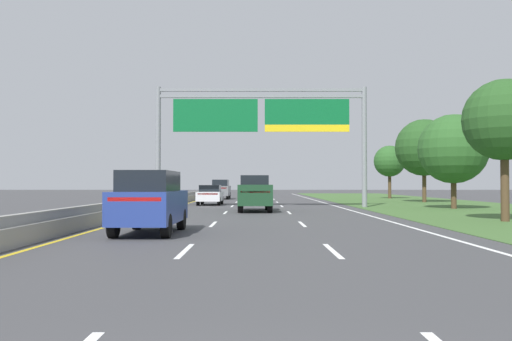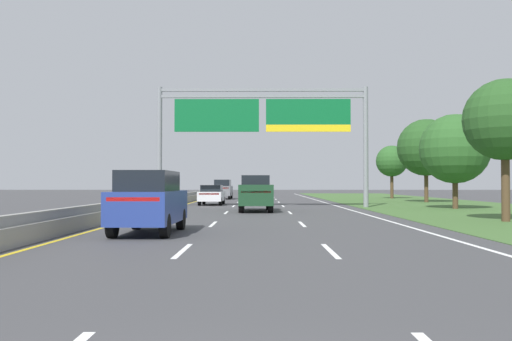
{
  "view_description": "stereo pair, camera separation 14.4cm",
  "coord_description": "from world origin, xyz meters",
  "px_view_note": "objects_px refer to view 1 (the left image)",
  "views": [
    {
      "loc": [
        -0.07,
        -3.2,
        1.68
      ],
      "look_at": [
        -0.08,
        22.26,
        2.3
      ],
      "focal_mm": 38.27,
      "sensor_mm": 36.0,
      "label": 1
    },
    {
      "loc": [
        0.07,
        -3.2,
        1.68
      ],
      "look_at": [
        -0.08,
        22.26,
        2.3
      ],
      "focal_mm": 38.27,
      "sensor_mm": 36.0,
      "label": 2
    }
  ],
  "objects_px": {
    "pickup_truck_darkgreen": "(255,194)",
    "roadside_tree_near": "(504,120)",
    "car_blue_left_lane_suv": "(150,201)",
    "car_grey_left_lane_suv": "(221,189)",
    "roadside_tree_distant": "(390,161)",
    "overhead_sign_gantry": "(261,121)",
    "roadside_tree_far": "(424,148)",
    "car_white_left_lane_sedan": "(211,195)",
    "roadside_tree_mid": "(454,149)"
  },
  "relations": [
    {
      "from": "car_grey_left_lane_suv",
      "to": "roadside_tree_far",
      "type": "xyz_separation_m",
      "value": [
        18.98,
        -10.49,
        3.83
      ]
    },
    {
      "from": "overhead_sign_gantry",
      "to": "roadside_tree_far",
      "type": "xyz_separation_m",
      "value": [
        14.77,
        10.34,
        -1.22
      ]
    },
    {
      "from": "roadside_tree_mid",
      "to": "car_white_left_lane_sedan",
      "type": "bearing_deg",
      "value": 157.6
    },
    {
      "from": "overhead_sign_gantry",
      "to": "roadside_tree_far",
      "type": "bearing_deg",
      "value": 34.99
    },
    {
      "from": "car_white_left_lane_sedan",
      "to": "car_grey_left_lane_suv",
      "type": "bearing_deg",
      "value": 1.46
    },
    {
      "from": "car_white_left_lane_sedan",
      "to": "roadside_tree_mid",
      "type": "relative_size",
      "value": 0.7
    },
    {
      "from": "roadside_tree_near",
      "to": "roadside_tree_distant",
      "type": "height_order",
      "value": "roadside_tree_near"
    },
    {
      "from": "overhead_sign_gantry",
      "to": "roadside_tree_mid",
      "type": "bearing_deg",
      "value": -10.42
    },
    {
      "from": "car_blue_left_lane_suv",
      "to": "roadside_tree_distant",
      "type": "height_order",
      "value": "roadside_tree_distant"
    },
    {
      "from": "car_blue_left_lane_suv",
      "to": "roadside_tree_far",
      "type": "distance_m",
      "value": 36.05
    },
    {
      "from": "pickup_truck_darkgreen",
      "to": "roadside_tree_distant",
      "type": "distance_m",
      "value": 32.01
    },
    {
      "from": "pickup_truck_darkgreen",
      "to": "roadside_tree_far",
      "type": "xyz_separation_m",
      "value": [
        15.23,
        15.65,
        3.85
      ]
    },
    {
      "from": "overhead_sign_gantry",
      "to": "car_grey_left_lane_suv",
      "type": "height_order",
      "value": "overhead_sign_gantry"
    },
    {
      "from": "overhead_sign_gantry",
      "to": "car_white_left_lane_sedan",
      "type": "bearing_deg",
      "value": 131.17
    },
    {
      "from": "roadside_tree_mid",
      "to": "roadside_tree_distant",
      "type": "bearing_deg",
      "value": 85.69
    },
    {
      "from": "overhead_sign_gantry",
      "to": "roadside_tree_distant",
      "type": "height_order",
      "value": "overhead_sign_gantry"
    },
    {
      "from": "car_blue_left_lane_suv",
      "to": "car_grey_left_lane_suv",
      "type": "distance_m",
      "value": 41.05
    },
    {
      "from": "car_grey_left_lane_suv",
      "to": "roadside_tree_mid",
      "type": "distance_m",
      "value": 28.9
    },
    {
      "from": "roadside_tree_mid",
      "to": "overhead_sign_gantry",
      "type": "bearing_deg",
      "value": 169.58
    },
    {
      "from": "car_white_left_lane_sedan",
      "to": "roadside_tree_far",
      "type": "bearing_deg",
      "value": -72.2
    },
    {
      "from": "car_grey_left_lane_suv",
      "to": "car_white_left_lane_sedan",
      "type": "distance_m",
      "value": 16.26
    },
    {
      "from": "car_blue_left_lane_suv",
      "to": "car_grey_left_lane_suv",
      "type": "xyz_separation_m",
      "value": [
        -0.25,
        41.05,
        0.0
      ]
    },
    {
      "from": "roadside_tree_far",
      "to": "pickup_truck_darkgreen",
      "type": "bearing_deg",
      "value": -134.21
    },
    {
      "from": "pickup_truck_darkgreen",
      "to": "overhead_sign_gantry",
      "type": "bearing_deg",
      "value": -5.82
    },
    {
      "from": "overhead_sign_gantry",
      "to": "pickup_truck_darkgreen",
      "type": "distance_m",
      "value": 7.36
    },
    {
      "from": "roadside_tree_mid",
      "to": "roadside_tree_distant",
      "type": "distance_m",
      "value": 25.14
    },
    {
      "from": "car_white_left_lane_sedan",
      "to": "roadside_tree_mid",
      "type": "distance_m",
      "value": 18.45
    },
    {
      "from": "car_white_left_lane_sedan",
      "to": "overhead_sign_gantry",
      "type": "bearing_deg",
      "value": -138.11
    },
    {
      "from": "overhead_sign_gantry",
      "to": "car_white_left_lane_sedan",
      "type": "height_order",
      "value": "overhead_sign_gantry"
    },
    {
      "from": "overhead_sign_gantry",
      "to": "roadside_tree_mid",
      "type": "distance_m",
      "value": 13.2
    },
    {
      "from": "car_grey_left_lane_suv",
      "to": "roadside_tree_distant",
      "type": "height_order",
      "value": "roadside_tree_distant"
    },
    {
      "from": "car_blue_left_lane_suv",
      "to": "roadside_tree_far",
      "type": "bearing_deg",
      "value": -30.96
    },
    {
      "from": "car_blue_left_lane_suv",
      "to": "roadside_tree_mid",
      "type": "xyz_separation_m",
      "value": [
        16.76,
        17.87,
        2.9
      ]
    },
    {
      "from": "pickup_truck_darkgreen",
      "to": "roadside_tree_near",
      "type": "distance_m",
      "value": 14.86
    },
    {
      "from": "pickup_truck_darkgreen",
      "to": "car_blue_left_lane_suv",
      "type": "distance_m",
      "value": 15.32
    },
    {
      "from": "roadside_tree_distant",
      "to": "car_grey_left_lane_suv",
      "type": "bearing_deg",
      "value": -174.31
    },
    {
      "from": "car_white_left_lane_sedan",
      "to": "roadside_tree_far",
      "type": "xyz_separation_m",
      "value": [
        18.77,
        5.77,
        4.11
      ]
    },
    {
      "from": "pickup_truck_darkgreen",
      "to": "car_grey_left_lane_suv",
      "type": "relative_size",
      "value": 1.15
    },
    {
      "from": "car_white_left_lane_sedan",
      "to": "pickup_truck_darkgreen",
      "type": "bearing_deg",
      "value": -159.57
    },
    {
      "from": "pickup_truck_darkgreen",
      "to": "car_grey_left_lane_suv",
      "type": "bearing_deg",
      "value": 7.26
    },
    {
      "from": "roadside_tree_far",
      "to": "car_white_left_lane_sedan",
      "type": "bearing_deg",
      "value": -162.92
    },
    {
      "from": "car_blue_left_lane_suv",
      "to": "roadside_tree_near",
      "type": "relative_size",
      "value": 0.75
    },
    {
      "from": "overhead_sign_gantry",
      "to": "car_grey_left_lane_suv",
      "type": "distance_m",
      "value": 21.84
    },
    {
      "from": "car_blue_left_lane_suv",
      "to": "roadside_tree_far",
      "type": "height_order",
      "value": "roadside_tree_far"
    },
    {
      "from": "pickup_truck_darkgreen",
      "to": "roadside_tree_mid",
      "type": "relative_size",
      "value": 0.86
    },
    {
      "from": "car_grey_left_lane_suv",
      "to": "roadside_tree_near",
      "type": "distance_m",
      "value": 38.56
    },
    {
      "from": "car_grey_left_lane_suv",
      "to": "overhead_sign_gantry",
      "type": "bearing_deg",
      "value": -167.91
    },
    {
      "from": "roadside_tree_mid",
      "to": "roadside_tree_distant",
      "type": "height_order",
      "value": "roadside_tree_mid"
    },
    {
      "from": "roadside_tree_mid",
      "to": "roadside_tree_distant",
      "type": "xyz_separation_m",
      "value": [
        1.89,
        25.07,
        0.2
      ]
    },
    {
      "from": "overhead_sign_gantry",
      "to": "roadside_tree_distant",
      "type": "relative_size",
      "value": 2.52
    }
  ]
}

